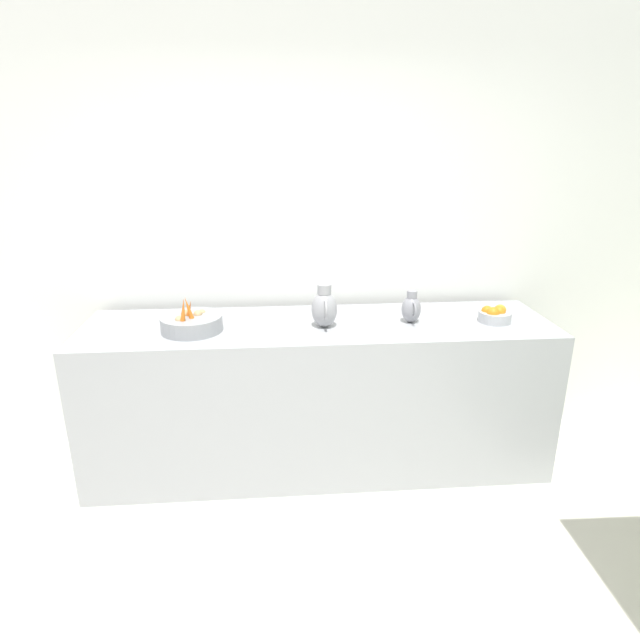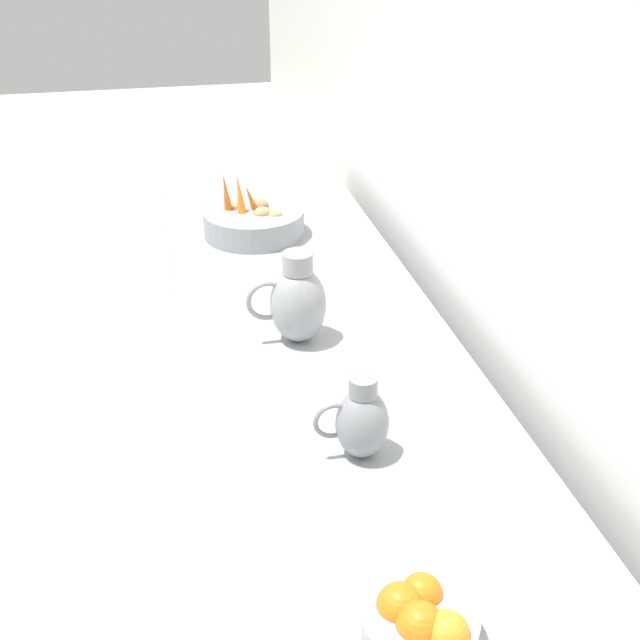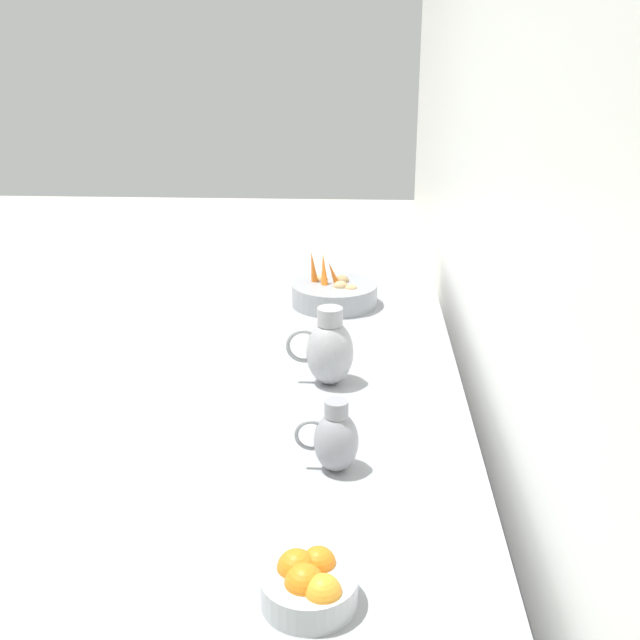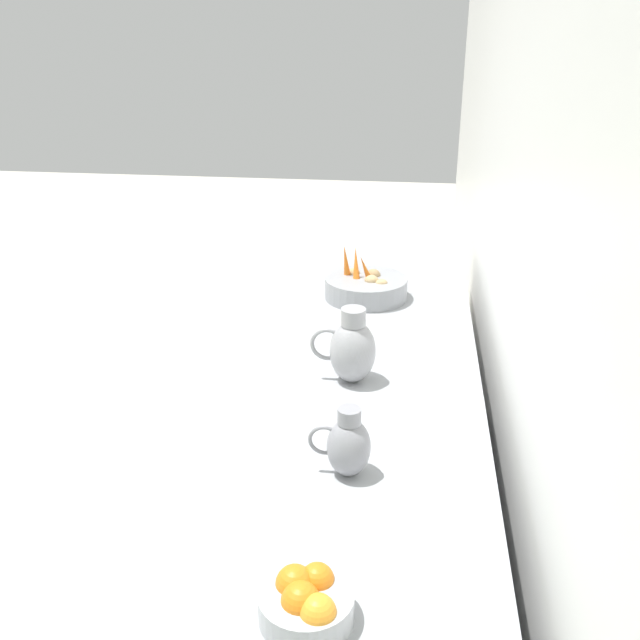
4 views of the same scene
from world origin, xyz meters
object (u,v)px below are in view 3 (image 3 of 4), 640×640
object	(u,v)px
orange_bowl	(309,584)
metal_pitcher_tall	(329,350)
metal_pitcher_short	(335,439)
vegetable_colander	(334,293)

from	to	relation	value
orange_bowl	metal_pitcher_tall	bearing A→B (deg)	-89.75
metal_pitcher_short	orange_bowl	bearing A→B (deg)	86.17
vegetable_colander	orange_bowl	size ratio (longest dim) A/B	1.82
vegetable_colander	metal_pitcher_short	world-z (taller)	vegetable_colander
vegetable_colander	metal_pitcher_short	xyz separation A→B (m)	(-0.05, 1.28, 0.04)
vegetable_colander	metal_pitcher_tall	world-z (taller)	metal_pitcher_tall
orange_bowl	metal_pitcher_tall	size ratio (longest dim) A/B	0.75
orange_bowl	metal_pitcher_short	xyz separation A→B (m)	(-0.03, -0.50, 0.04)
orange_bowl	metal_pitcher_short	distance (m)	0.50
orange_bowl	metal_pitcher_tall	world-z (taller)	metal_pitcher_tall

